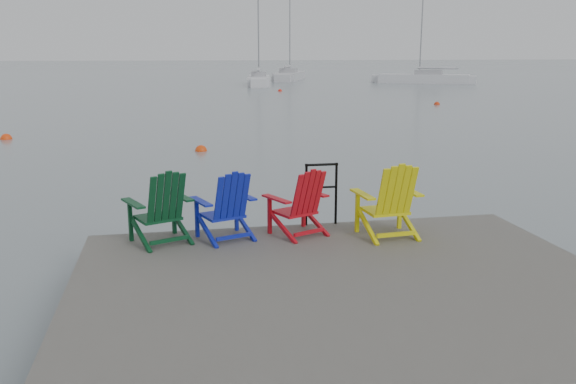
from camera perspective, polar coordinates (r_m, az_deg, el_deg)
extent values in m
plane|color=slate|center=(6.77, 6.04, -12.89)|extent=(400.00, 400.00, 0.00)
cube|color=#292724|center=(6.60, 6.13, -9.76)|extent=(6.00, 5.00, 0.20)
cylinder|color=black|center=(8.69, -16.07, -9.47)|extent=(0.26, 0.26, 1.20)
cylinder|color=black|center=(8.83, 1.83, -8.55)|extent=(0.26, 0.26, 1.20)
cylinder|color=black|center=(9.76, 17.62, -7.06)|extent=(0.26, 0.26, 1.20)
cylinder|color=black|center=(8.70, 1.72, -0.26)|extent=(0.04, 0.04, 0.90)
cylinder|color=black|center=(8.80, 4.52, -0.14)|extent=(0.04, 0.04, 0.90)
cylinder|color=black|center=(8.66, 3.16, 2.57)|extent=(0.48, 0.04, 0.04)
cylinder|color=black|center=(8.73, 3.14, 0.44)|extent=(0.44, 0.03, 0.03)
cube|color=#0A3C1E|center=(8.20, -12.07, -2.35)|extent=(0.66, 0.63, 0.04)
cube|color=#0A3C1E|center=(8.28, -14.53, -2.64)|extent=(0.06, 0.06, 0.55)
cube|color=#0A3C1E|center=(8.49, -10.63, -2.05)|extent=(0.06, 0.06, 0.55)
cube|color=#0A3C1E|center=(8.01, -14.30, -1.02)|extent=(0.34, 0.59, 0.03)
cube|color=#0A3C1E|center=(8.24, -9.98, -0.42)|extent=(0.34, 0.59, 0.03)
cube|color=#0A3C1E|center=(7.83, -11.32, -0.57)|extent=(0.54, 0.42, 0.67)
cube|color=#101DA7|center=(8.22, -6.14, -2.18)|extent=(0.62, 0.58, 0.04)
cube|color=#101DA7|center=(8.28, -8.51, -2.43)|extent=(0.06, 0.06, 0.52)
cube|color=#101DA7|center=(8.51, -4.85, -1.90)|extent=(0.06, 0.06, 0.52)
cube|color=#101DA7|center=(8.02, -8.18, -0.88)|extent=(0.30, 0.57, 0.03)
cube|color=#101DA7|center=(8.28, -4.13, -0.35)|extent=(0.30, 0.57, 0.03)
cube|color=#101DA7|center=(7.88, -5.27, -0.48)|extent=(0.51, 0.38, 0.64)
cube|color=red|center=(8.35, 0.63, -1.87)|extent=(0.63, 0.60, 0.04)
cube|color=red|center=(8.35, -1.73, -2.18)|extent=(0.06, 0.06, 0.52)
cube|color=red|center=(8.67, 1.47, -1.60)|extent=(0.06, 0.06, 0.52)
cube|color=red|center=(8.11, -1.08, -0.65)|extent=(0.34, 0.56, 0.03)
cube|color=red|center=(8.47, 2.42, -0.06)|extent=(0.34, 0.56, 0.03)
cube|color=red|center=(8.05, 1.90, -0.19)|extent=(0.51, 0.41, 0.63)
cube|color=yellow|center=(8.40, 9.06, -1.73)|extent=(0.58, 0.53, 0.04)
cube|color=yellow|center=(8.46, 6.51, -1.86)|extent=(0.05, 0.05, 0.57)
cube|color=yellow|center=(8.72, 10.42, -1.54)|extent=(0.05, 0.05, 0.57)
cube|color=yellow|center=(8.18, 6.98, -0.21)|extent=(0.18, 0.63, 0.03)
cube|color=yellow|center=(8.47, 11.31, 0.09)|extent=(0.18, 0.63, 0.03)
cube|color=yellow|center=(8.03, 10.14, 0.05)|extent=(0.52, 0.31, 0.70)
cube|color=silver|center=(55.08, -2.74, 10.22)|extent=(2.93, 7.38, 1.10)
cube|color=#9E9EA3|center=(54.69, -2.75, 10.93)|extent=(1.62, 2.33, 0.55)
cylinder|color=gray|center=(55.42, -2.79, 15.45)|extent=(0.12, 0.12, 8.98)
cube|color=silver|center=(65.42, 0.11, 10.68)|extent=(5.05, 9.03, 1.10)
cube|color=#9E9EA3|center=(64.96, 0.06, 11.28)|extent=(2.37, 3.01, 0.55)
cylinder|color=gray|center=(65.88, 0.17, 15.94)|extent=(0.12, 0.12, 10.96)
cube|color=silver|center=(60.28, 12.57, 10.17)|extent=(8.44, 5.94, 1.10)
cube|color=#9E9EA3|center=(60.22, 13.01, 10.81)|extent=(2.95, 2.55, 0.55)
cylinder|color=gray|center=(60.34, 12.44, 15.70)|extent=(0.12, 0.12, 10.51)
sphere|color=#E13F0D|center=(18.68, -8.14, 3.82)|extent=(0.36, 0.36, 0.36)
sphere|color=#F33F0E|center=(23.14, -24.86, 4.51)|extent=(0.39, 0.39, 0.39)
sphere|color=red|center=(35.84, 13.76, 7.95)|extent=(0.33, 0.33, 0.33)
sphere|color=red|center=(46.63, -0.75, 9.41)|extent=(0.32, 0.32, 0.32)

